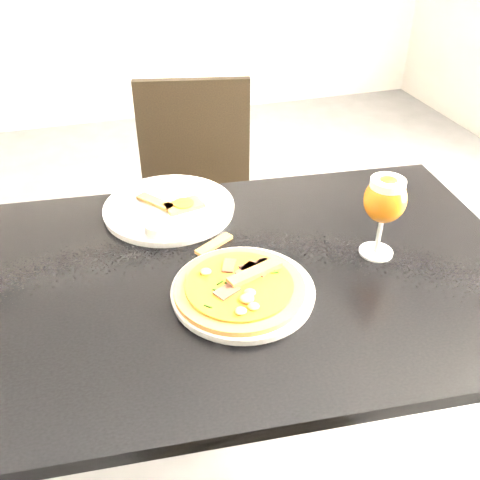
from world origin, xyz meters
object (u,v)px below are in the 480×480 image
object	(u,v)px
pizza	(240,287)
beer_glass	(385,200)
dining_table	(253,301)
chair_far	(197,202)

from	to	relation	value
pizza	beer_glass	bearing A→B (deg)	9.21
beer_glass	dining_table	bearing A→B (deg)	175.83
dining_table	chair_far	distance (m)	0.76
pizza	dining_table	bearing A→B (deg)	54.57
dining_table	pizza	distance (m)	0.15
chair_far	pizza	xyz separation A→B (m)	(-0.08, -0.82, 0.28)
pizza	beer_glass	distance (m)	0.36
dining_table	beer_glass	size ratio (longest dim) A/B	6.59
dining_table	pizza	world-z (taller)	pizza
chair_far	beer_glass	size ratio (longest dim) A/B	4.65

